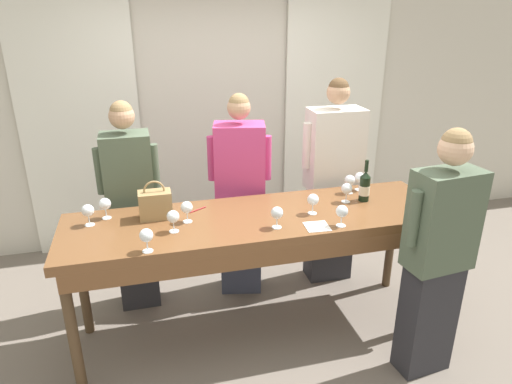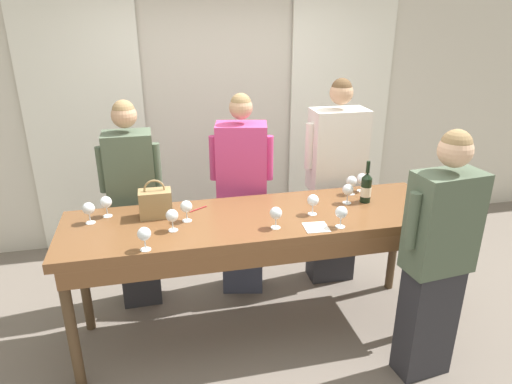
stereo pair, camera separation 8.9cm
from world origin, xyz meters
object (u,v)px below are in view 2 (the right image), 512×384
(handbag, at_px, (156,203))
(wine_glass_by_bottle, at_px, (89,209))
(wine_bottle, at_px, (366,188))
(wine_glass_front_mid, at_px, (352,182))
(wine_glass_back_left, at_px, (341,213))
(wine_glass_center_mid, at_px, (144,234))
(wine_glass_front_right, at_px, (172,216))
(wine_glass_front_left, at_px, (362,179))
(tasting_bar, at_px, (259,229))
(wine_glass_back_mid, at_px, (276,214))
(host_pouring, at_px, (437,259))
(wine_glass_back_right, at_px, (348,190))
(wine_glass_near_host, at_px, (106,203))
(guest_cream_sweater, at_px, (335,185))
(wine_glass_center_left, at_px, (313,201))
(guest_pink_top, at_px, (242,197))
(guest_olive_jacket, at_px, (134,206))
(wine_glass_center_right, at_px, (186,207))

(handbag, distance_m, wine_glass_by_bottle, 0.44)
(wine_bottle, xyz_separation_m, wine_glass_front_mid, (-0.04, 0.17, -0.01))
(wine_glass_back_left, relative_size, wine_glass_by_bottle, 1.00)
(handbag, bearing_deg, wine_glass_center_mid, -99.15)
(handbag, height_order, wine_glass_front_right, handbag)
(wine_glass_front_left, xyz_separation_m, wine_glass_front_right, (-1.51, -0.38, 0.00))
(wine_glass_front_right, bearing_deg, wine_bottle, 6.69)
(wine_bottle, bearing_deg, tasting_bar, -174.02)
(handbag, relative_size, wine_glass_back_mid, 1.84)
(tasting_bar, distance_m, host_pouring, 1.19)
(handbag, bearing_deg, wine_glass_back_left, -20.42)
(wine_glass_front_left, xyz_separation_m, wine_glass_back_right, (-0.21, -0.20, -0.00))
(wine_glass_front_left, height_order, wine_glass_near_host, same)
(wine_bottle, distance_m, guest_cream_sweater, 0.57)
(tasting_bar, distance_m, wine_glass_front_mid, 0.86)
(tasting_bar, distance_m, wine_glass_back_mid, 0.28)
(wine_glass_front_left, relative_size, wine_glass_center_mid, 1.00)
(wine_glass_center_left, relative_size, guest_cream_sweater, 0.08)
(wine_bottle, bearing_deg, wine_glass_front_mid, 104.24)
(wine_glass_center_left, bearing_deg, wine_glass_front_mid, 35.07)
(wine_glass_back_right, relative_size, wine_glass_near_host, 1.00)
(wine_glass_center_mid, relative_size, guest_pink_top, 0.09)
(wine_glass_near_host, relative_size, wine_glass_by_bottle, 1.00)
(wine_glass_back_right, bearing_deg, wine_glass_center_left, -157.25)
(wine_glass_near_host, distance_m, guest_pink_top, 1.12)
(wine_glass_center_mid, relative_size, guest_cream_sweater, 0.08)
(handbag, distance_m, wine_glass_front_right, 0.27)
(wine_glass_center_mid, height_order, wine_glass_back_left, same)
(wine_glass_back_right, height_order, wine_glass_by_bottle, same)
(wine_glass_near_host, distance_m, guest_olive_jacket, 0.46)
(guest_pink_top, bearing_deg, wine_glass_center_right, -130.57)
(wine_glass_front_mid, distance_m, wine_glass_center_mid, 1.67)
(tasting_bar, bearing_deg, guest_cream_sweater, 37.19)
(wine_glass_by_bottle, distance_m, guest_cream_sweater, 2.03)
(wine_glass_near_host, height_order, guest_olive_jacket, guest_olive_jacket)
(wine_glass_back_mid, relative_size, host_pouring, 0.09)
(wine_glass_front_mid, height_order, wine_glass_center_right, same)
(guest_pink_top, bearing_deg, wine_glass_center_mid, -129.73)
(wine_glass_front_left, distance_m, wine_glass_by_bottle, 2.05)
(wine_glass_back_right, bearing_deg, handbag, 176.97)
(wine_glass_center_right, bearing_deg, guest_cream_sweater, 23.68)
(wine_glass_center_mid, bearing_deg, tasting_bar, 21.59)
(handbag, distance_m, guest_pink_top, 0.86)
(wine_glass_front_left, relative_size, guest_olive_jacket, 0.09)
(wine_glass_by_bottle, relative_size, guest_pink_top, 0.09)
(wine_glass_back_right, height_order, wine_glass_near_host, same)
(wine_glass_front_left, xyz_separation_m, wine_glass_front_mid, (-0.11, -0.04, -0.00))
(wine_glass_back_mid, relative_size, guest_pink_top, 0.09)
(host_pouring, bearing_deg, wine_glass_center_right, 155.18)
(wine_glass_front_left, distance_m, wine_glass_back_right, 0.29)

